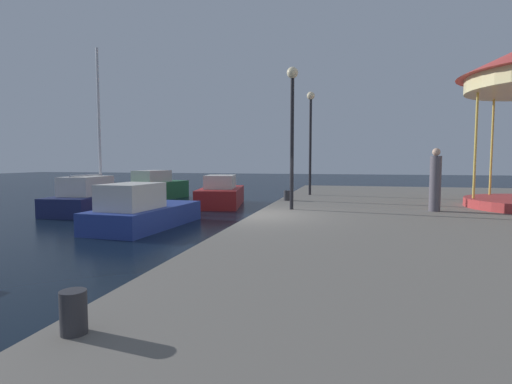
# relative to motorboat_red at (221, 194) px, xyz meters

# --- Properties ---
(ground_plane) EXTENTS (120.00, 120.00, 0.00)m
(ground_plane) POSITION_rel_motorboat_red_xyz_m (3.82, -8.69, -0.62)
(ground_plane) COLOR black
(motorboat_red) EXTENTS (2.90, 5.15, 1.62)m
(motorboat_red) POSITION_rel_motorboat_red_xyz_m (0.00, 0.00, 0.00)
(motorboat_red) COLOR maroon
(motorboat_red) RESTS_ON ground
(motorboat_blue) EXTENTS (2.37, 4.91, 1.61)m
(motorboat_blue) POSITION_rel_motorboat_red_xyz_m (-0.51, -7.33, -0.03)
(motorboat_blue) COLOR navy
(motorboat_blue) RESTS_ON ground
(motorboat_green) EXTENTS (2.84, 5.22, 1.78)m
(motorboat_green) POSITION_rel_motorboat_red_xyz_m (-5.17, 2.35, 0.07)
(motorboat_green) COLOR #236638
(motorboat_green) RESTS_ON ground
(sailboat_navy) EXTENTS (2.51, 5.76, 7.69)m
(sailboat_navy) POSITION_rel_motorboat_red_xyz_m (-5.09, -3.65, 0.02)
(sailboat_navy) COLOR #19214C
(sailboat_navy) RESTS_ON ground
(lamp_post_near_edge) EXTENTS (0.36, 0.36, 4.52)m
(lamp_post_near_edge) POSITION_rel_motorboat_red_xyz_m (4.78, -7.27, 3.25)
(lamp_post_near_edge) COLOR black
(lamp_post_near_edge) RESTS_ON quay_dock
(lamp_post_mid_promenade) EXTENTS (0.36, 0.36, 4.68)m
(lamp_post_mid_promenade) POSITION_rel_motorboat_red_xyz_m (4.81, -1.59, 3.35)
(lamp_post_mid_promenade) COLOR black
(lamp_post_mid_promenade) RESTS_ON quay_dock
(bollard_center) EXTENTS (0.24, 0.24, 0.40)m
(bollard_center) POSITION_rel_motorboat_red_xyz_m (4.19, -4.45, 0.38)
(bollard_center) COLOR #2D2D33
(bollard_center) RESTS_ON quay_dock
(bollard_south) EXTENTS (0.24, 0.24, 0.40)m
(bollard_south) POSITION_rel_motorboat_red_xyz_m (4.18, -17.02, 0.38)
(bollard_south) COLOR #2D2D33
(bollard_south) RESTS_ON quay_dock
(person_mid_promenade) EXTENTS (0.34, 0.34, 1.96)m
(person_mid_promenade) POSITION_rel_motorboat_red_xyz_m (9.19, -6.71, 1.10)
(person_mid_promenade) COLOR #514C56
(person_mid_promenade) RESTS_ON quay_dock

